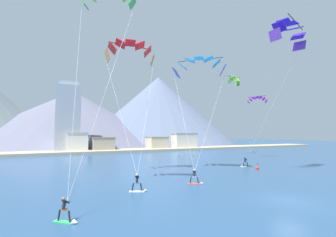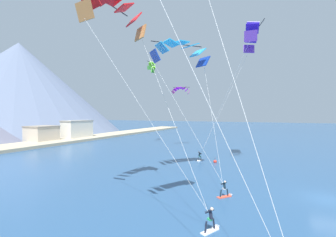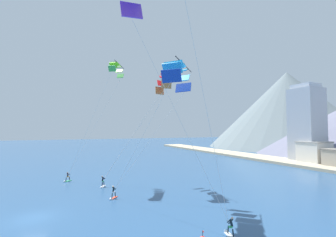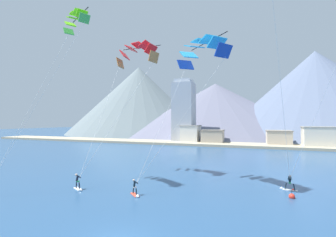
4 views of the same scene
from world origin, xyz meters
TOP-DOWN VIEW (x-y plane):
  - ground_plane at (0.00, 0.00)m, footprint 400.00×400.00m
  - kitesurfer_near_lead at (-16.46, 3.04)m, footprint 1.51×1.51m
  - kitesurfer_near_trail at (-9.99, 8.20)m, footprint 1.73×1.15m
  - kitesurfer_mid_center at (-3.26, 8.55)m, footprint 1.58×1.43m
  - kitesurfer_far_left at (11.19, 15.77)m, footprint 1.78×0.66m
  - parafoil_kite_near_trail at (-8.04, 17.94)m, footprint 7.03×10.91m
  - parafoil_kite_mid_center at (2.01, 15.41)m, footprint 9.03×9.89m
  - parafoil_kite_far_left at (12.46, 7.79)m, footprint 7.44×9.77m
  - parafoil_kite_distant_high_outer at (24.58, 24.52)m, footprint 3.42×4.03m
  - parafoil_kite_distant_low_drift at (25.82, 33.01)m, footprint 4.79×2.49m
  - race_marker_buoy at (11.19, 13.07)m, footprint 0.56×0.56m
  - shoreline_strip at (0.00, 57.99)m, footprint 180.00×10.00m
  - shore_building_harbour_front at (15.46, 61.60)m, footprint 6.80×6.49m
  - shore_building_promenade_mid at (-11.11, 62.10)m, footprint 5.97×6.99m
  - shore_building_quay_east at (-3.60, 60.93)m, footprint 6.91×6.22m
  - shore_building_quay_west at (25.49, 59.26)m, footprint 9.07×4.67m
  - highrise_tower at (-13.90, 63.54)m, footprint 7.00×7.00m
  - mountain_peak_west_ridge at (34.64, 102.97)m, footprint 83.76×83.76m
  - mountain_peak_east_shoulder at (-9.44, 108.63)m, footprint 96.81×96.81m

SIDE VIEW (x-z plane):
  - ground_plane at x=0.00m, z-range 0.00..0.00m
  - race_marker_buoy at x=11.19m, z-range -0.35..0.67m
  - shoreline_strip at x=0.00m, z-range 0.00..0.70m
  - kitesurfer_near_lead at x=-16.46m, z-range -0.39..1.25m
  - kitesurfer_far_left at x=11.19m, z-range -0.37..1.30m
  - kitesurfer_mid_center at x=-3.26m, z-range -0.38..1.30m
  - kitesurfer_near_trail at x=-9.99m, z-range -0.35..1.44m
  - shore_building_quay_east at x=-3.60m, z-range 0.01..4.58m
  - shore_building_harbour_front at x=15.46m, z-range 0.01..4.67m
  - shore_building_quay_west at x=25.49m, z-range 0.01..5.93m
  - shore_building_promenade_mid at x=-11.11m, z-range 0.01..6.00m
  - highrise_tower at x=-13.90m, z-range -0.21..21.44m
  - mountain_peak_east_shoulder at x=-9.44m, z-range 0.00..27.13m
  - parafoil_kite_distant_high_outer at x=24.58m, z-range 12.82..14.46m
  - parafoil_kite_mid_center at x=2.01m, z-range 8.09..24.02m
  - parafoil_kite_near_trail at x=-8.04m, z-range 8.71..26.19m
  - mountain_peak_west_ridge at x=34.64m, z-range 0.00..38.18m
  - parafoil_kite_far_left at x=12.46m, z-range 10.03..30.35m
  - parafoil_kite_distant_low_drift at x=25.82m, z-range 19.10..21.42m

